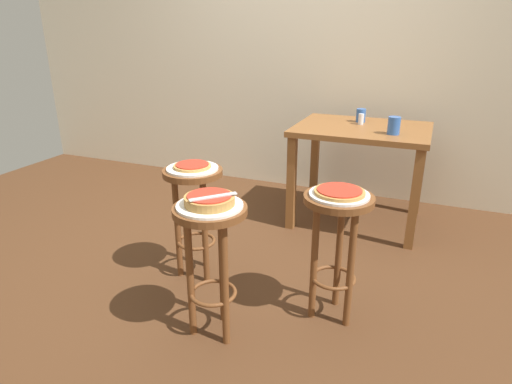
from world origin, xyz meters
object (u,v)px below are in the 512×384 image
object	(u,v)px
pizza_foreground	(209,200)
cup_far_edge	(361,115)
serving_plate_middle	(339,195)
dining_table	(361,142)
stool_middle	(337,231)
condiment_shaker	(361,119)
pizza_leftside	(192,166)
pizza_middle	(339,192)
pizza_server_knife	(213,197)
stool_leftside	(194,200)
serving_plate_foreground	(210,206)
serving_plate_leftside	(192,168)
stool_foreground	(211,244)
cup_near_edge	(394,126)

from	to	relation	value
pizza_foreground	cup_far_edge	world-z (taller)	cup_far_edge
serving_plate_middle	dining_table	bearing A→B (deg)	94.80
stool_middle	condiment_shaker	distance (m)	1.39
serving_plate_middle	pizza_leftside	bearing A→B (deg)	173.80
serving_plate_middle	pizza_middle	bearing A→B (deg)	0.00
cup_far_edge	pizza_server_knife	distance (m)	1.85
pizza_foreground	dining_table	distance (m)	1.69
stool_leftside	serving_plate_foreground	bearing A→B (deg)	-52.23
pizza_foreground	pizza_leftside	xyz separation A→B (m)	(-0.35, 0.45, -0.01)
pizza_leftside	serving_plate_leftside	bearing A→B (deg)	-135.00
serving_plate_leftside	stool_middle	bearing A→B (deg)	-6.20
stool_leftside	pizza_server_knife	distance (m)	0.66
stool_foreground	pizza_server_knife	world-z (taller)	pizza_server_knife
pizza_middle	serving_plate_leftside	xyz separation A→B (m)	(-0.86, 0.09, -0.02)
pizza_middle	serving_plate_foreground	bearing A→B (deg)	-145.00
pizza_foreground	serving_plate_leftside	xyz separation A→B (m)	(-0.35, 0.45, -0.03)
pizza_leftside	pizza_foreground	bearing A→B (deg)	-52.23
stool_leftside	pizza_leftside	world-z (taller)	pizza_leftside
pizza_foreground	pizza_leftside	world-z (taller)	pizza_foreground
serving_plate_foreground	stool_leftside	xyz separation A→B (m)	(-0.35, 0.45, -0.20)
cup_near_edge	pizza_server_knife	size ratio (longest dim) A/B	0.55
stool_leftside	cup_far_edge	distance (m)	1.55
pizza_leftside	dining_table	size ratio (longest dim) A/B	0.22
stool_middle	pizza_leftside	bearing A→B (deg)	173.80
dining_table	cup_near_edge	size ratio (longest dim) A/B	8.03
cup_near_edge	pizza_server_knife	xyz separation A→B (m)	(-0.61, -1.49, -0.07)
serving_plate_middle	serving_plate_foreground	bearing A→B (deg)	-145.00
stool_middle	pizza_leftside	distance (m)	0.89
stool_foreground	pizza_foreground	bearing A→B (deg)	-90.00
pizza_middle	cup_far_edge	world-z (taller)	cup_far_edge
dining_table	condiment_shaker	distance (m)	0.18
serving_plate_leftside	dining_table	size ratio (longest dim) A/B	0.31
pizza_middle	stool_leftside	bearing A→B (deg)	173.80
stool_foreground	cup_near_edge	size ratio (longest dim) A/B	5.68
cup_far_edge	serving_plate_foreground	bearing A→B (deg)	-101.33
serving_plate_foreground	stool_middle	world-z (taller)	serving_plate_foreground
cup_near_edge	serving_plate_middle	bearing A→B (deg)	-96.45
stool_leftside	dining_table	distance (m)	1.41
stool_foreground	serving_plate_foreground	xyz separation A→B (m)	(0.00, -0.00, 0.20)
pizza_leftside	pizza_server_knife	distance (m)	0.61
serving_plate_foreground	stool_middle	size ratio (longest dim) A/B	0.45
pizza_leftside	stool_middle	bearing A→B (deg)	-6.20
pizza_leftside	cup_near_edge	xyz separation A→B (m)	(0.99, 1.02, 0.11)
pizza_server_knife	stool_middle	bearing A→B (deg)	-8.58
stool_middle	pizza_server_knife	world-z (taller)	pizza_server_knife
condiment_shaker	cup_far_edge	bearing A→B (deg)	101.14
serving_plate_middle	cup_near_edge	world-z (taller)	cup_near_edge
serving_plate_foreground	serving_plate_middle	distance (m)	0.62
serving_plate_leftside	pizza_server_knife	size ratio (longest dim) A/B	1.34
pizza_middle	condiment_shaker	world-z (taller)	condiment_shaker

